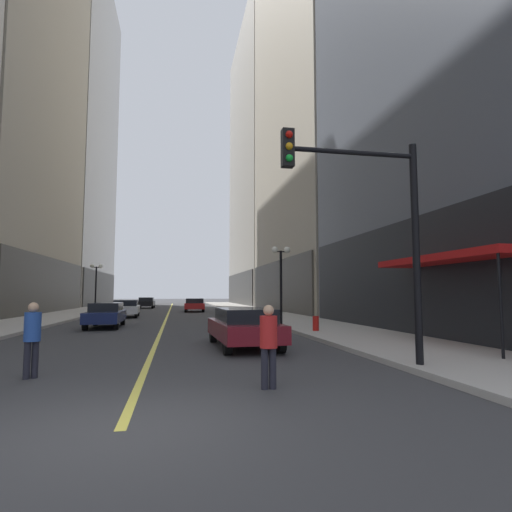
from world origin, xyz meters
TOP-DOWN VIEW (x-y plane):
  - ground_plane at (0.00, 35.00)m, footprint 200.00×200.00m
  - sidewalk_left at (-8.25, 35.00)m, footprint 4.50×78.00m
  - sidewalk_right at (8.25, 35.00)m, footprint 4.50×78.00m
  - lane_centre_stripe at (0.00, 35.00)m, footprint 0.16×70.00m
  - building_left_far at (-16.97, 60.00)m, footprint 13.14×26.00m
  - building_right_mid at (17.44, 34.50)m, footprint 14.07×24.00m
  - building_right_far at (16.51, 60.00)m, footprint 12.22×26.00m
  - storefront_awning_right at (9.69, 6.72)m, footprint 1.60×6.63m
  - car_maroon at (2.97, 8.19)m, footprint 2.08×4.87m
  - car_navy at (-3.01, 17.75)m, footprint 1.81×4.64m
  - car_white at (-3.10, 27.65)m, footprint 2.10×4.41m
  - car_red at (2.50, 36.34)m, footprint 2.12×4.68m
  - car_black at (-2.93, 47.25)m, footprint 1.96×4.20m
  - pedestrian_in_blue_hoodie at (-2.35, 3.95)m, footprint 0.47×0.47m
  - pedestrian_in_red_jacket at (2.47, 2.03)m, footprint 0.36×0.36m
  - traffic_light_near_right at (5.35, 3.19)m, footprint 3.43×0.35m
  - street_lamp_left_far at (-6.40, 33.45)m, footprint 1.06×0.36m
  - street_lamp_right_mid at (6.40, 16.60)m, footprint 1.06×0.36m
  - fire_hydrant_right at (6.90, 12.22)m, footprint 0.28×0.28m

SIDE VIEW (x-z plane):
  - ground_plane at x=0.00m, z-range 0.00..0.00m
  - lane_centre_stripe at x=0.00m, z-range 0.00..0.01m
  - sidewalk_left at x=-8.25m, z-range 0.00..0.15m
  - sidewalk_right at x=8.25m, z-range 0.00..0.15m
  - fire_hydrant_right at x=6.90m, z-range 0.00..0.80m
  - car_navy at x=-3.01m, z-range 0.06..1.38m
  - car_black at x=-2.93m, z-range 0.06..1.38m
  - car_white at x=-3.10m, z-range 0.06..1.38m
  - car_red at x=2.50m, z-range 0.06..1.38m
  - car_maroon at x=2.97m, z-range 0.06..1.38m
  - pedestrian_in_red_jacket at x=2.47m, z-range 0.13..1.73m
  - pedestrian_in_blue_hoodie at x=-2.35m, z-range 0.13..1.76m
  - storefront_awning_right at x=9.69m, z-range 1.43..4.55m
  - street_lamp_left_far at x=-6.40m, z-range 1.04..5.47m
  - street_lamp_right_mid at x=6.40m, z-range 1.04..5.47m
  - traffic_light_near_right at x=5.35m, z-range 0.92..6.57m
  - building_right_far at x=16.51m, z-range -0.09..45.87m
  - building_left_far at x=-16.97m, z-range -0.08..51.24m
  - building_right_mid at x=17.44m, z-range -0.08..62.79m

